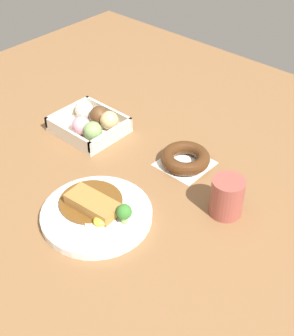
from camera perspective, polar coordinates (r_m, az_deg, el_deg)
The scene contains 5 objects.
ground_plane at distance 1.10m, azimuth -5.16°, elevation -2.23°, with size 1.60×1.60×0.00m, color brown.
curry_plate at distance 1.02m, azimuth -6.13°, elevation -5.38°, with size 0.24×0.24×0.06m.
donut_box at distance 1.27m, azimuth -6.76°, elevation 5.41°, with size 0.18×0.16×0.06m.
chocolate_ring_donut at distance 1.16m, azimuth 4.66°, elevation 1.18°, with size 0.12×0.12×0.04m.
coffee_mug at distance 1.02m, azimuth 9.66°, elevation -3.46°, with size 0.07×0.07×0.09m, color #9E4C42.
Camera 1 is at (-0.63, 0.55, 0.72)m, focal length 50.29 mm.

